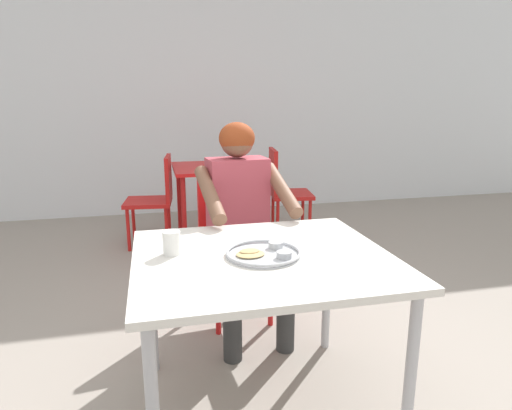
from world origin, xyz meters
The scene contains 10 objects.
ground_plane centered at (0.00, 0.00, -0.03)m, with size 12.00×12.00×0.05m, color gray.
back_wall centered at (0.00, 3.67, 1.70)m, with size 12.00×0.12×3.40m, color silver.
table_foreground centered at (-0.01, -0.02, 0.66)m, with size 1.05×0.93×0.73m.
thali_tray centered at (-0.01, -0.03, 0.74)m, with size 0.31×0.31×0.03m.
drinking_cup centered at (-0.37, 0.07, 0.78)m, with size 0.07×0.07×0.10m.
chair_foreground centered at (0.03, 0.92, 0.51)m, with size 0.44×0.45×0.89m.
diner_foreground centered at (0.05, 0.70, 0.73)m, with size 0.53×0.58×1.22m.
table_background_red centered at (0.17, 2.40, 0.63)m, with size 0.83×0.76×0.73m.
chair_red_left centered at (-0.41, 2.41, 0.48)m, with size 0.46×0.45×0.84m.
chair_red_right centered at (0.80, 2.38, 0.51)m, with size 0.45×0.48×0.88m.
Camera 1 is at (-0.43, -1.68, 1.36)m, focal length 30.93 mm.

